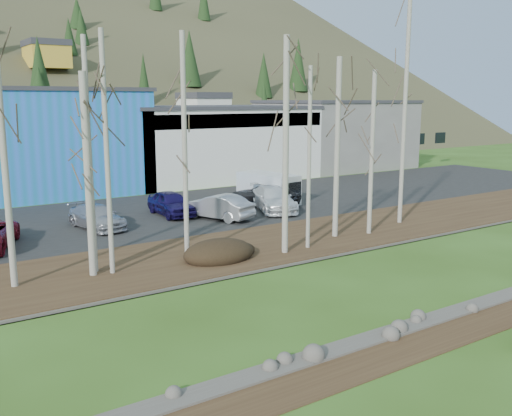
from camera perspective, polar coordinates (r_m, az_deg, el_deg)
ground at (r=18.47m, az=23.36°, el=-13.78°), size 200.00×200.00×0.00m
dirt_strip at (r=19.55m, az=18.11°, el=-11.98°), size 80.00×1.80×0.03m
near_bank_rocks at (r=20.13m, az=15.84°, el=-11.21°), size 80.00×0.80×0.50m
river at (r=22.79m, az=7.92°, el=-8.26°), size 80.00×8.00×0.90m
far_bank_rocks at (r=25.83m, az=1.84°, el=-5.85°), size 80.00×0.80×0.46m
far_bank at (r=28.37m, az=-1.93°, el=-4.16°), size 80.00×7.00×0.15m
parking_lot at (r=37.48m, az=-10.45°, el=-0.65°), size 80.00×14.00×0.14m
building_blue at (r=48.64m, az=-23.87°, el=6.07°), size 20.40×12.24×8.30m
building_white at (r=54.75m, az=-4.86°, el=6.60°), size 18.36×12.24×6.80m
building_grey at (r=64.03m, az=7.86°, el=7.37°), size 14.28×12.24×7.30m
dirt_mound at (r=26.42m, az=-3.74°, el=-4.39°), size 3.46×2.44×0.68m
birch_0 at (r=23.66m, az=-23.88°, el=4.66°), size 0.26×0.26×10.20m
birch_1 at (r=24.62m, az=-16.30°, el=4.89°), size 0.21×0.21×9.80m
birch_2 at (r=24.20m, az=-16.46°, el=3.07°), size 0.30×0.30×8.36m
birch_3 at (r=24.19m, az=-14.69°, el=5.14°), size 0.21×0.21×10.03m
birch_4 at (r=26.75m, az=2.99°, el=6.09°), size 0.29×0.29×10.12m
birch_5 at (r=26.15m, az=-7.15°, el=6.03°), size 0.23×0.23×10.22m
birch_6 at (r=27.80m, az=5.33°, el=4.90°), size 0.20×0.20×8.82m
birch_7 at (r=30.33m, az=8.12°, el=5.89°), size 0.29×0.29×9.41m
birch_8 at (r=31.37m, az=11.51°, el=5.37°), size 0.24×0.24×8.79m
birch_9 at (r=34.50m, az=14.63°, el=8.97°), size 0.25×0.25×12.70m
car_2 at (r=33.77m, az=-15.64°, el=-0.86°), size 2.53×4.80×1.33m
car_3 at (r=36.56m, az=-8.49°, el=0.47°), size 2.01×4.60×1.54m
car_4 at (r=35.14m, az=-3.82°, el=0.14°), size 3.16×4.93×1.53m
car_5 at (r=39.48m, az=0.69°, el=1.28°), size 4.11×5.70×1.44m
car_6 at (r=37.72m, az=1.74°, el=0.92°), size 3.89×5.82×1.57m
van_white at (r=40.63m, az=1.42°, el=2.00°), size 2.63×4.96×2.07m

